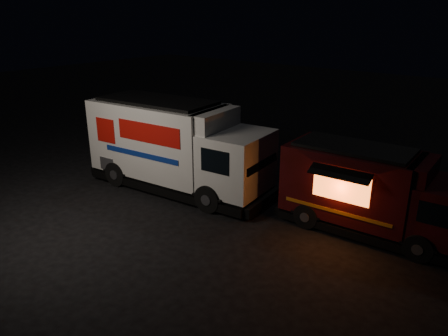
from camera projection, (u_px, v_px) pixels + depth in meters
ground at (143, 203)px, 16.03m from camera, size 80.00×80.00×0.00m
white_truck at (179, 146)px, 16.82m from camera, size 7.89×3.40×3.47m
red_truck at (374, 192)px, 13.56m from camera, size 6.00×2.50×2.74m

